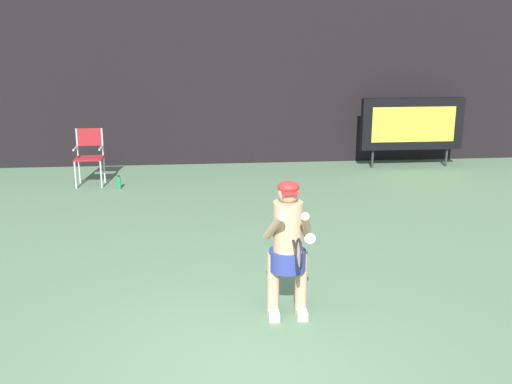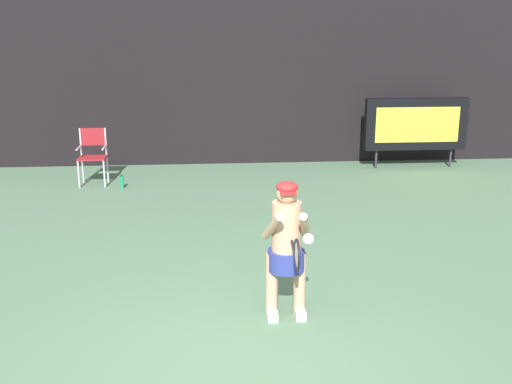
{
  "view_description": "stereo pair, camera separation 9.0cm",
  "coord_description": "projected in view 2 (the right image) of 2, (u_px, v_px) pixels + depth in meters",
  "views": [
    {
      "loc": [
        -0.32,
        -4.85,
        3.06
      ],
      "look_at": [
        0.33,
        2.3,
        1.05
      ],
      "focal_mm": 42.8,
      "sensor_mm": 36.0,
      "label": 1
    },
    {
      "loc": [
        -0.24,
        -4.85,
        3.06
      ],
      "look_at": [
        0.33,
        2.3,
        1.05
      ],
      "focal_mm": 42.8,
      "sensor_mm": 36.0,
      "label": 2
    }
  ],
  "objects": [
    {
      "name": "scoreboard",
      "position": [
        416.0,
        124.0,
        13.0
      ],
      "size": [
        2.2,
        0.21,
        1.5
      ],
      "color": "black",
      "rests_on": "ground"
    },
    {
      "name": "umpire_chair",
      "position": [
        93.0,
        153.0,
        11.74
      ],
      "size": [
        0.52,
        0.44,
        1.08
      ],
      "color": "#B7B7BC",
      "rests_on": "ground"
    },
    {
      "name": "tennis_player",
      "position": [
        286.0,
        244.0,
        6.37
      ],
      "size": [
        0.52,
        0.59,
        1.49
      ],
      "color": "white",
      "rests_on": "ground"
    },
    {
      "name": "tennis_racket",
      "position": [
        297.0,
        254.0,
        5.88
      ],
      "size": [
        0.03,
        0.6,
        0.31
      ],
      "rotation": [
        0.0,
        0.0,
        -0.11
      ],
      "color": "black"
    },
    {
      "name": "backdrop_screen",
      "position": [
        218.0,
        81.0,
        13.17
      ],
      "size": [
        18.0,
        0.12,
        3.66
      ],
      "color": "black",
      "rests_on": "ground"
    },
    {
      "name": "water_bottle",
      "position": [
        122.0,
        182.0,
        11.54
      ],
      "size": [
        0.07,
        0.07,
        0.27
      ],
      "color": "#1D8C54",
      "rests_on": "ground"
    }
  ]
}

